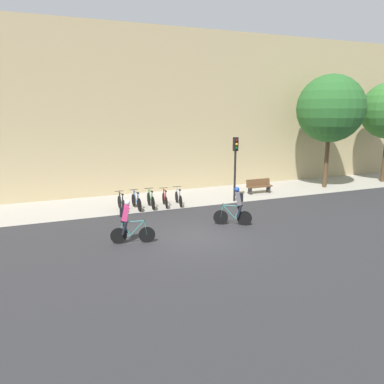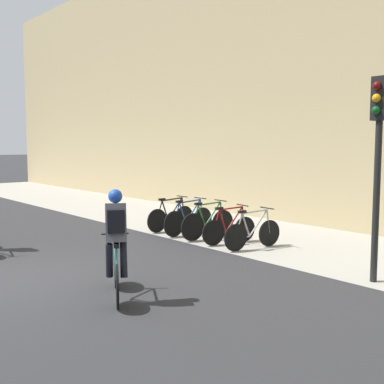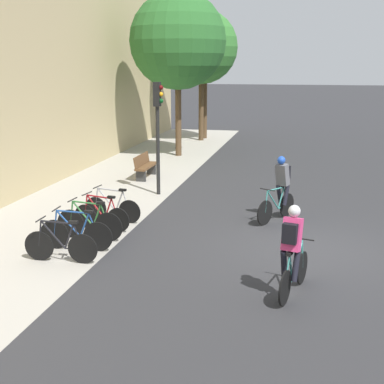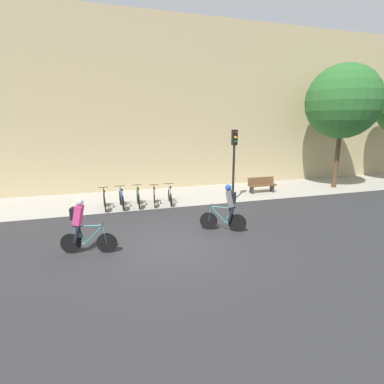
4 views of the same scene
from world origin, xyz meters
The scene contains 14 objects.
ground centered at (0.00, 0.00, 0.00)m, with size 200.00×200.00×0.00m, color #2B2B2D.
kerb_strip centered at (0.00, 6.75, 0.00)m, with size 44.00×4.50×0.01m, color #A39E93.
cyclist_pink centered at (-2.77, 0.32, 0.95)m, with size 1.70×0.61×1.76m.
cyclist_grey centered at (2.33, 0.81, 0.95)m, with size 1.54×0.90×1.78m.
parked_bike_0 centered at (-2.00, 5.27, 0.40)m, with size 0.46×1.67×0.97m.
parked_bike_1 centered at (-1.21, 5.27, 0.41)m, with size 0.46×1.75×0.98m.
parked_bike_2 centered at (-0.42, 5.27, 0.42)m, with size 0.46×1.73×0.99m.
parked_bike_3 centered at (0.37, 5.27, 0.39)m, with size 0.46×1.59×0.95m.
parked_bike_4 centered at (1.16, 5.26, 0.39)m, with size 0.46×1.66×0.96m.
traffic_light_pole centered at (4.43, 4.88, 2.52)m, with size 0.26×0.30×3.64m.
bench centered at (6.83, 6.10, 0.47)m, with size 1.67×0.44×0.89m.
street_tree_0 centered at (11.98, 6.05, 5.19)m, with size 4.35×4.35×7.38m.
street_tree_1 centered at (18.14, 6.01, 5.14)m, with size 2.74×2.74×6.56m.
street_tree_2 centered at (17.26, 6.04, 5.07)m, with size 3.97×3.97×7.07m.
Camera 3 is at (-12.11, 0.15, 4.22)m, focal length 50.00 mm.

